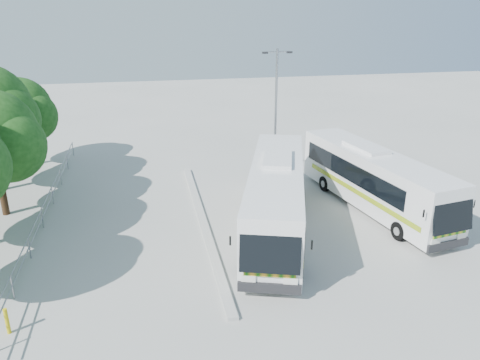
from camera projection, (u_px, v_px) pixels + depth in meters
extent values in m
plane|color=#ACACA6|center=(257.00, 236.00, 22.03)|extent=(100.00, 100.00, 0.00)
cube|color=#B2B2AD|center=(203.00, 221.00, 23.39)|extent=(0.40, 16.00, 0.15)
cylinder|color=gray|center=(45.00, 202.00, 23.45)|extent=(0.06, 22.00, 0.06)
cylinder|color=gray|center=(46.00, 209.00, 23.59)|extent=(0.06, 22.00, 0.06)
cylinder|color=gray|center=(71.00, 153.00, 32.77)|extent=(0.06, 0.06, 1.00)
cylinder|color=#382314|center=(1.00, 187.00, 23.84)|extent=(0.36, 0.36, 3.04)
sphere|color=#153B10|center=(8.00, 146.00, 22.69)|extent=(3.59, 3.59, 3.59)
sphere|color=#153B10|center=(2.00, 120.00, 25.63)|extent=(4.06, 4.06, 4.06)
cylinder|color=#382314|center=(26.00, 146.00, 31.30)|extent=(0.36, 0.36, 2.77)
sphere|color=#153B10|center=(20.00, 109.00, 30.42)|extent=(4.03, 4.03, 4.03)
sphere|color=#153B10|center=(32.00, 116.00, 30.26)|extent=(3.28, 3.28, 3.28)
sphere|color=#153B10|center=(10.00, 99.00, 30.70)|extent=(3.02, 3.02, 3.02)
cube|color=silver|center=(276.00, 196.00, 22.00)|extent=(5.82, 11.62, 2.91)
cube|color=black|center=(270.00, 248.00, 16.52)|extent=(2.22, 1.10, 1.85)
cube|color=black|center=(252.00, 184.00, 22.53)|extent=(2.89, 8.72, 1.05)
cube|color=black|center=(302.00, 186.00, 22.28)|extent=(2.89, 8.72, 1.05)
cube|color=#12520B|center=(250.00, 208.00, 22.05)|extent=(3.11, 9.44, 0.27)
cylinder|color=black|center=(245.00, 259.00, 19.11)|extent=(0.57, 1.00, 0.95)
cylinder|color=black|center=(298.00, 262.00, 18.89)|extent=(0.57, 1.00, 0.95)
cylinder|color=black|center=(258.00, 195.00, 25.59)|extent=(0.57, 1.00, 0.95)
cylinder|color=black|center=(298.00, 196.00, 25.37)|extent=(0.57, 1.00, 0.95)
cube|color=silver|center=(374.00, 178.00, 24.53)|extent=(3.99, 11.01, 2.74)
cube|color=black|center=(453.00, 213.00, 19.68)|extent=(2.11, 0.75, 1.74)
cube|color=black|center=(350.00, 172.00, 24.49)|extent=(1.46, 8.52, 0.99)
cube|color=black|center=(386.00, 167.00, 25.27)|extent=(1.46, 8.52, 0.99)
cube|color=#13640E|center=(357.00, 192.00, 24.08)|extent=(1.56, 9.22, 0.25)
cylinder|color=black|center=(399.00, 231.00, 21.55)|extent=(0.41, 0.93, 0.90)
cylinder|color=black|center=(434.00, 224.00, 22.24)|extent=(0.41, 0.93, 0.90)
cylinder|color=black|center=(325.00, 184.00, 27.28)|extent=(0.41, 0.93, 0.90)
cylinder|color=black|center=(354.00, 179.00, 27.97)|extent=(0.41, 0.93, 0.90)
cylinder|color=#94969C|center=(276.00, 111.00, 29.76)|extent=(0.16, 0.16, 7.75)
cylinder|color=#94969C|center=(277.00, 52.00, 28.47)|extent=(1.55, 0.09, 0.08)
cube|color=black|center=(265.00, 53.00, 28.33)|extent=(0.34, 0.18, 0.12)
cube|color=black|center=(289.00, 52.00, 28.64)|extent=(0.34, 0.18, 0.12)
cylinder|color=gold|center=(7.00, 321.00, 15.36)|extent=(0.16, 0.16, 0.95)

